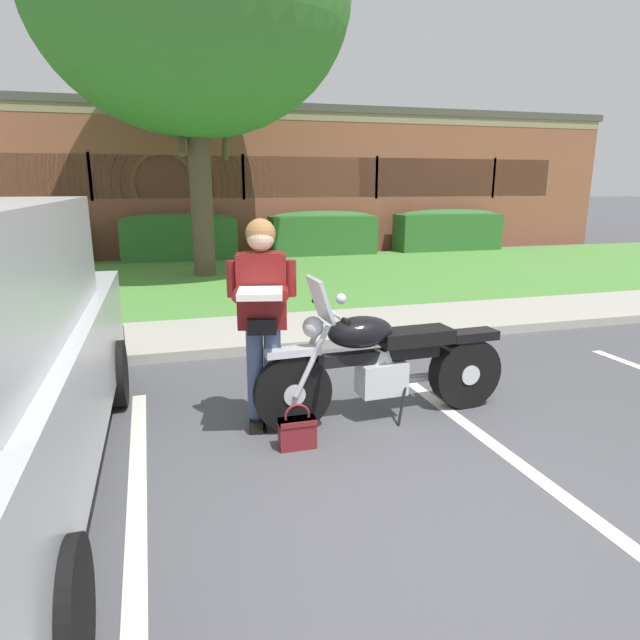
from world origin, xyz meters
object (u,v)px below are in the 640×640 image
(handbag, at_px, (297,430))
(brick_building, at_px, (225,181))
(hedge_right, at_px, (448,229))
(rider_person, at_px, (262,309))
(hedge_left, at_px, (14,240))
(motorcycle, at_px, (392,362))
(hedge_center_right, at_px, (322,233))
(hedge_center_left, at_px, (179,236))

(handbag, relative_size, brick_building, 0.02)
(brick_building, bearing_deg, hedge_right, -42.55)
(rider_person, distance_m, hedge_left, 11.21)
(handbag, distance_m, hedge_right, 12.92)
(motorcycle, bearing_deg, hedge_center_right, 77.24)
(hedge_center_left, distance_m, brick_building, 5.84)
(handbag, bearing_deg, hedge_center_left, 92.93)
(hedge_center_right, bearing_deg, brick_building, 110.71)
(hedge_left, bearing_deg, rider_person, -67.95)
(hedge_center_left, distance_m, hedge_right, 7.66)
(brick_building, bearing_deg, hedge_left, -136.26)
(rider_person, bearing_deg, motorcycle, -2.11)
(hedge_left, xyz_separation_m, hedge_center_right, (7.66, -0.00, 0.00))
(hedge_right, xyz_separation_m, brick_building, (-5.86, 5.38, 1.39))
(hedge_center_left, xyz_separation_m, brick_building, (1.79, 5.38, 1.39))
(rider_person, bearing_deg, hedge_center_right, 71.60)
(hedge_right, bearing_deg, hedge_center_right, -180.00)
(rider_person, height_order, hedge_center_left, rider_person)
(handbag, height_order, hedge_center_left, hedge_center_left)
(motorcycle, height_order, hedge_center_right, motorcycle)
(hedge_center_right, relative_size, brick_building, 0.13)
(hedge_left, relative_size, hedge_center_right, 1.03)
(hedge_left, bearing_deg, handbag, -67.88)
(motorcycle, distance_m, brick_building, 15.88)
(rider_person, relative_size, hedge_left, 0.57)
(handbag, bearing_deg, rider_person, 113.77)
(rider_person, distance_m, hedge_center_left, 10.39)
(hedge_right, bearing_deg, hedge_center_left, 180.00)
(brick_building, bearing_deg, motorcycle, -91.18)
(hedge_left, distance_m, hedge_center_left, 3.83)
(hedge_right, bearing_deg, brick_building, 137.45)
(handbag, bearing_deg, hedge_right, 56.61)
(motorcycle, height_order, rider_person, rider_person)
(rider_person, height_order, hedge_right, rider_person)
(hedge_left, relative_size, hedge_center_left, 1.05)
(handbag, bearing_deg, hedge_center_right, 73.09)
(motorcycle, relative_size, brick_building, 0.10)
(hedge_left, height_order, hedge_right, same)
(motorcycle, bearing_deg, rider_person, 177.89)
(handbag, xyz_separation_m, hedge_center_right, (3.28, 10.78, 0.51))
(hedge_center_left, relative_size, brick_building, 0.12)
(motorcycle, xyz_separation_m, rider_person, (-1.09, 0.04, 0.52))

